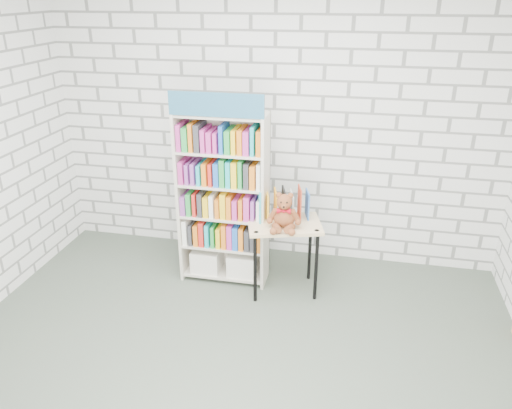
# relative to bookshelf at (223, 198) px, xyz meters

# --- Properties ---
(ground) EXTENTS (4.50, 4.50, 0.00)m
(ground) POSITION_rel_bookshelf_xyz_m (0.36, -1.36, -0.84)
(ground) COLOR #465043
(ground) RESTS_ON ground
(room_shell) EXTENTS (4.52, 4.02, 2.81)m
(room_shell) POSITION_rel_bookshelf_xyz_m (0.36, -1.36, 0.94)
(room_shell) COLOR silver
(room_shell) RESTS_ON ground
(bookshelf) EXTENTS (0.82, 0.32, 1.84)m
(bookshelf) POSITION_rel_bookshelf_xyz_m (0.00, 0.00, 0.00)
(bookshelf) COLOR beige
(bookshelf) RESTS_ON ground
(display_table) EXTENTS (0.74, 0.60, 0.70)m
(display_table) POSITION_rel_bookshelf_xyz_m (0.59, -0.11, -0.24)
(display_table) COLOR #D4B37F
(display_table) RESTS_ON ground
(table_books) EXTENTS (0.49, 0.31, 0.27)m
(table_books) POSITION_rel_bookshelf_xyz_m (0.56, -0.01, -0.01)
(table_books) COLOR #28A4B1
(table_books) RESTS_ON display_table
(teddy_bear) EXTENTS (0.30, 0.28, 0.32)m
(teddy_bear) POSITION_rel_bookshelf_xyz_m (0.60, -0.21, -0.01)
(teddy_bear) COLOR brown
(teddy_bear) RESTS_ON display_table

